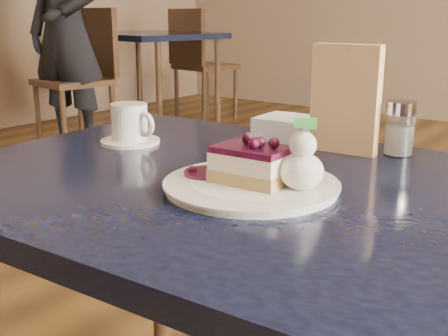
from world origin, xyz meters
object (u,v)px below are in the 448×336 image
Objects in this scene: bg_table_far_left at (150,123)px; patron at (67,31)px; dessert_plate at (251,186)px; cheesecake_slice at (252,165)px; coffee_set at (130,126)px; main_table at (265,225)px.

patron is (0.03, -0.81, 0.78)m from bg_table_far_left.
dessert_plate is at bearing -33.67° from bg_table_far_left.
dessert_plate is at bearing -42.81° from patron.
patron reaches higher than cheesecake_slice.
coffee_set is (-0.38, 0.11, 0.03)m from dessert_plate.
main_table is at bearing -9.40° from coffee_set.
main_table is at bearing -42.16° from patron.
bg_table_far_left reaches higher than main_table.
main_table is 3.36m from patron.
patron reaches higher than bg_table_far_left.
coffee_set is 0.07× the size of bg_table_far_left.
main_table is 0.40m from coffee_set.
patron is at bearing 146.78° from dessert_plate.
coffee_set is at bearing 163.90° from dessert_plate.
cheesecake_slice is at bearing -16.10° from coffee_set.
coffee_set reaches higher than main_table.
cheesecake_slice is 3.96m from bg_table_far_left.
patron is (-2.83, 1.85, 0.10)m from cheesecake_slice.
bg_table_far_left reaches higher than coffee_set.
main_table is 0.59× the size of bg_table_far_left.
coffee_set is 3.01m from patron.
cheesecake_slice reaches higher than dessert_plate.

